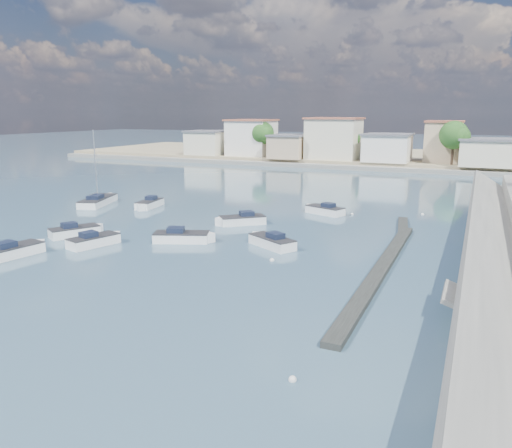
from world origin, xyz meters
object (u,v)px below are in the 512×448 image
at_px(motorboat_a, 15,251).
at_px(motorboat_e, 77,232).
at_px(motorboat_b, 96,241).
at_px(motorboat_h, 184,238).
at_px(motorboat_g, 149,204).
at_px(motorboat_c, 270,242).
at_px(motorboat_f, 323,210).
at_px(sailboat, 99,201).
at_px(motorboat_d, 240,221).

height_order(motorboat_a, motorboat_e, same).
bearing_deg(motorboat_e, motorboat_b, -26.28).
bearing_deg(motorboat_b, motorboat_h, 32.86).
bearing_deg(motorboat_g, motorboat_h, -43.84).
bearing_deg(motorboat_g, motorboat_a, -83.12).
relative_size(motorboat_c, motorboat_f, 0.99).
distance_m(motorboat_g, sailboat, 6.86).
height_order(motorboat_d, sailboat, sailboat).
bearing_deg(motorboat_a, motorboat_f, 56.28).
height_order(motorboat_a, motorboat_h, same).
bearing_deg(motorboat_a, motorboat_d, 57.15).
height_order(motorboat_e, motorboat_g, same).
bearing_deg(motorboat_d, motorboat_b, -121.95).
bearing_deg(motorboat_c, motorboat_d, 132.62).
bearing_deg(motorboat_d, motorboat_a, -122.85).
xyz_separation_m(motorboat_f, motorboat_g, (-19.46, -4.85, 0.00)).
bearing_deg(motorboat_f, motorboat_e, -133.03).
xyz_separation_m(motorboat_c, motorboat_e, (-17.17, -3.71, -0.00)).
distance_m(motorboat_a, motorboat_g, 20.73).
xyz_separation_m(motorboat_a, sailboat, (-9.33, 20.08, 0.03)).
bearing_deg(motorboat_a, motorboat_g, 96.88).
relative_size(motorboat_a, motorboat_d, 1.15).
distance_m(motorboat_h, sailboat, 21.96).
bearing_deg(motorboat_e, motorboat_a, -87.35).
xyz_separation_m(motorboat_d, motorboat_e, (-11.30, -10.10, 0.00)).
distance_m(motorboat_a, motorboat_b, 6.12).
bearing_deg(motorboat_d, motorboat_e, -138.21).
xyz_separation_m(motorboat_f, motorboat_h, (-7.36, -16.46, 0.00)).
relative_size(motorboat_d, motorboat_f, 0.95).
xyz_separation_m(motorboat_d, motorboat_g, (-13.46, 3.58, 0.00)).
relative_size(motorboat_e, motorboat_g, 0.94).
bearing_deg(motorboat_h, motorboat_a, -136.99).
distance_m(motorboat_c, motorboat_e, 17.57).
relative_size(motorboat_d, motorboat_h, 0.87).
relative_size(motorboat_a, motorboat_e, 1.15).
relative_size(motorboat_c, motorboat_g, 0.97).
bearing_deg(motorboat_f, motorboat_b, -123.42).
height_order(motorboat_c, motorboat_d, same).
distance_m(motorboat_f, sailboat, 26.84).
height_order(motorboat_c, motorboat_g, same).
bearing_deg(motorboat_d, motorboat_g, 165.12).
height_order(motorboat_g, sailboat, sailboat).
height_order(motorboat_b, motorboat_f, same).
height_order(motorboat_b, motorboat_c, same).
height_order(motorboat_d, motorboat_h, same).
bearing_deg(motorboat_b, motorboat_f, 56.58).
height_order(motorboat_d, motorboat_f, same).
height_order(motorboat_e, sailboat, sailboat).
bearing_deg(motorboat_g, motorboat_e, -81.00).
xyz_separation_m(motorboat_g, sailboat, (-6.85, -0.51, 0.03)).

